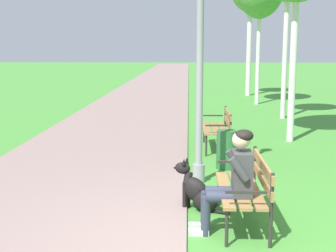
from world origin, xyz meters
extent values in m
plane|color=#478E38|center=(0.00, 0.00, 0.00)|extent=(120.00, 120.00, 0.00)
cube|color=gray|center=(-2.05, 24.00, 0.02)|extent=(3.69, 60.00, 0.04)
cube|color=olive|center=(0.26, 0.72, 0.45)|extent=(0.14, 1.50, 0.04)
cube|color=olive|center=(0.44, 0.72, 0.45)|extent=(0.14, 1.50, 0.04)
cube|color=olive|center=(0.61, 0.72, 0.45)|extent=(0.14, 1.50, 0.04)
cube|color=olive|center=(0.72, 0.72, 0.59)|extent=(0.04, 1.50, 0.11)
cube|color=olive|center=(0.72, 0.72, 0.77)|extent=(0.04, 1.50, 0.11)
cylinder|color=#2D2B28|center=(0.24, 1.41, 0.23)|extent=(0.04, 0.04, 0.45)
cylinder|color=#2D2B28|center=(0.72, 1.41, 0.43)|extent=(0.04, 0.04, 0.85)
cube|color=#2D2B28|center=(0.44, 1.41, 0.63)|extent=(0.45, 0.04, 0.03)
cylinder|color=#2D2B28|center=(0.24, 0.03, 0.23)|extent=(0.04, 0.04, 0.45)
cylinder|color=#2D2B28|center=(0.72, 0.03, 0.43)|extent=(0.04, 0.04, 0.85)
cube|color=#2D2B28|center=(0.44, 0.03, 0.63)|extent=(0.45, 0.04, 0.03)
cube|color=olive|center=(0.19, 5.11, 0.45)|extent=(0.14, 1.50, 0.04)
cube|color=olive|center=(0.37, 5.11, 0.45)|extent=(0.14, 1.50, 0.04)
cube|color=olive|center=(0.54, 5.11, 0.45)|extent=(0.14, 1.50, 0.04)
cube|color=olive|center=(0.65, 5.11, 0.59)|extent=(0.04, 1.50, 0.11)
cube|color=olive|center=(0.65, 5.11, 0.77)|extent=(0.04, 1.50, 0.11)
cylinder|color=#2D2B28|center=(0.17, 5.80, 0.23)|extent=(0.04, 0.04, 0.45)
cylinder|color=#2D2B28|center=(0.65, 5.80, 0.43)|extent=(0.04, 0.04, 0.85)
cube|color=#2D2B28|center=(0.37, 5.80, 0.63)|extent=(0.45, 0.04, 0.03)
cylinder|color=#2D2B28|center=(0.17, 4.42, 0.23)|extent=(0.04, 0.04, 0.45)
cylinder|color=#2D2B28|center=(0.65, 4.42, 0.43)|extent=(0.04, 0.04, 0.85)
cube|color=#2D2B28|center=(0.37, 4.42, 0.63)|extent=(0.45, 0.04, 0.03)
cylinder|color=#33384C|center=(0.23, 0.54, 0.47)|extent=(0.42, 0.14, 0.14)
cylinder|color=#33384C|center=(0.02, 0.54, 0.24)|extent=(0.11, 0.11, 0.47)
cube|color=silver|center=(-0.06, 0.54, 0.04)|extent=(0.24, 0.09, 0.07)
cylinder|color=#33384C|center=(0.23, 0.34, 0.47)|extent=(0.42, 0.14, 0.14)
cylinder|color=#33384C|center=(0.02, 0.34, 0.24)|extent=(0.11, 0.11, 0.47)
cube|color=silver|center=(-0.06, 0.34, 0.04)|extent=(0.24, 0.09, 0.07)
cube|color=#3F3F42|center=(0.44, 0.44, 0.73)|extent=(0.22, 0.36, 0.52)
cylinder|color=#3F3F42|center=(0.38, 0.64, 0.83)|extent=(0.25, 0.09, 0.30)
cylinder|color=#3F3F42|center=(0.38, 0.24, 0.83)|extent=(0.25, 0.09, 0.30)
sphere|color=beige|center=(0.42, 0.44, 1.13)|extent=(0.21, 0.21, 0.21)
ellipsoid|color=black|center=(0.45, 0.44, 1.18)|extent=(0.22, 0.23, 0.14)
ellipsoid|color=black|center=(0.04, 1.16, 0.16)|extent=(0.44, 0.40, 0.32)
ellipsoid|color=black|center=(-0.10, 1.22, 0.29)|extent=(0.55, 0.41, 0.48)
ellipsoid|color=black|center=(-0.05, 1.20, 0.32)|extent=(0.40, 0.32, 0.27)
cylinder|color=black|center=(-0.19, 1.33, 0.19)|extent=(0.06, 0.06, 0.38)
cylinder|color=black|center=(-0.24, 1.22, 0.19)|extent=(0.06, 0.06, 0.38)
cylinder|color=black|center=(-0.20, 1.27, 0.43)|extent=(0.17, 0.20, 0.19)
ellipsoid|color=black|center=(-0.27, 1.30, 0.56)|extent=(0.26, 0.22, 0.16)
cone|color=black|center=(-0.36, 1.34, 0.55)|extent=(0.13, 0.12, 0.09)
cone|color=black|center=(-0.21, 1.33, 0.66)|extent=(0.06, 0.06, 0.09)
cone|color=black|center=(-0.25, 1.25, 0.66)|extent=(0.06, 0.06, 0.09)
cylinder|color=black|center=(0.22, 1.08, 0.03)|extent=(0.27, 0.16, 0.04)
cylinder|color=gray|center=(-0.02, 2.57, 0.15)|extent=(0.20, 0.20, 0.30)
cylinder|color=gray|center=(-0.02, 2.57, 1.86)|extent=(0.11, 0.11, 3.73)
cylinder|color=silver|center=(2.18, 6.02, 1.89)|extent=(0.16, 0.16, 3.77)
cylinder|color=silver|center=(2.71, 9.63, 1.95)|extent=(0.15, 0.15, 3.89)
cylinder|color=silver|center=(2.42, 13.23, 1.88)|extent=(0.15, 0.15, 3.75)
cylinder|color=silver|center=(2.47, 16.42, 2.03)|extent=(0.21, 0.21, 4.06)
cylinder|color=#2D6638|center=(0.50, 3.46, 0.35)|extent=(0.36, 0.36, 0.70)
camera|label=1|loc=(-0.20, -4.96, 2.20)|focal=50.74mm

